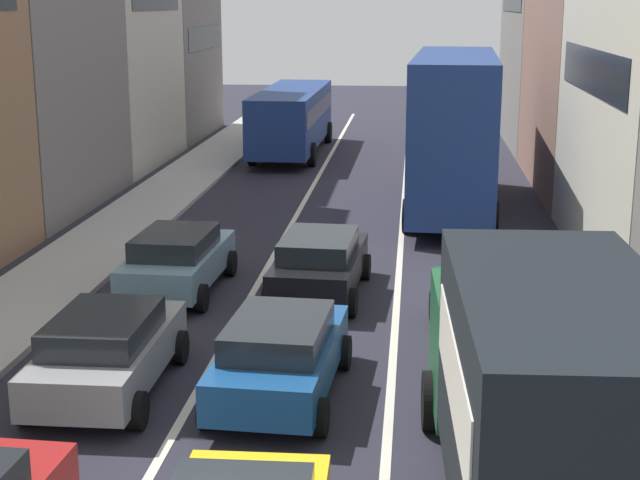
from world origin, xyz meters
TOP-DOWN VIEW (x-y plane):
  - sidewalk_left at (-6.70, 20.00)m, footprint 2.60×64.00m
  - lane_stripe_left at (-1.70, 20.00)m, footprint 0.16×60.00m
  - lane_stripe_right at (1.70, 20.00)m, footprint 0.16×60.00m
  - removalist_box_truck at (3.70, 3.14)m, footprint 2.95×7.79m
  - sedan_centre_lane_second at (-0.20, 7.05)m, footprint 2.25×4.39m
  - wagon_left_lane_second at (-3.23, 6.97)m, footprint 2.09×4.31m
  - hatchback_centre_lane_third at (-0.11, 13.02)m, footprint 2.24×4.39m
  - sedan_left_lane_third at (-3.47, 13.01)m, footprint 2.18×4.36m
  - sedan_right_lane_behind_truck at (3.51, 10.01)m, footprint 2.19×4.37m
  - bus_mid_queue_primary at (3.27, 22.69)m, footprint 3.16×10.60m
  - bus_far_queue_secondary at (-3.43, 34.09)m, footprint 2.86×10.52m

SIDE VIEW (x-z plane):
  - lane_stripe_left at x=-1.70m, z-range 0.00..0.01m
  - lane_stripe_right at x=1.70m, z-range 0.00..0.01m
  - sidewalk_left at x=-6.70m, z-range 0.00..0.14m
  - sedan_centre_lane_second at x=-0.20m, z-range 0.05..1.54m
  - wagon_left_lane_second at x=-3.23m, z-range 0.05..1.54m
  - hatchback_centre_lane_third at x=-0.11m, z-range 0.05..1.54m
  - sedan_left_lane_third at x=-3.47m, z-range 0.05..1.54m
  - sedan_right_lane_behind_truck at x=3.51m, z-range 0.05..1.54m
  - bus_far_queue_secondary at x=-3.43m, z-range 0.31..3.21m
  - removalist_box_truck at x=3.70m, z-range 0.18..3.76m
  - bus_mid_queue_primary at x=3.27m, z-range 0.30..5.36m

